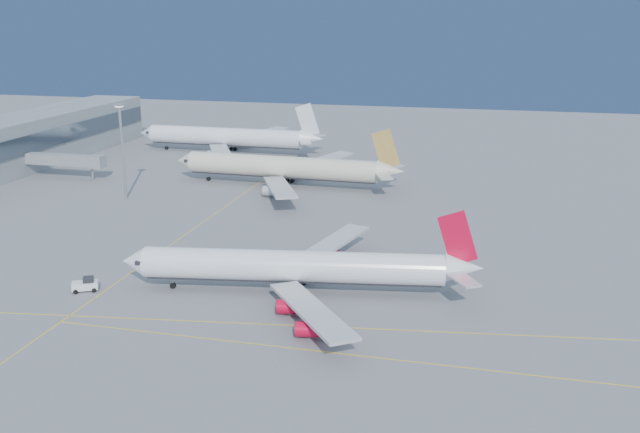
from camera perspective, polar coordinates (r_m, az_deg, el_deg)
The scene contains 9 objects.
ground at distance 111.75m, azimuth 1.66°, elevation -7.58°, with size 500.00×500.00×0.00m, color slate.
terminal at distance 232.91m, azimuth -22.33°, elevation 5.63°, with size 18.40×110.00×15.00m.
jet_bridge at distance 210.49m, azimuth -19.47°, elevation 4.27°, with size 23.60×3.60×6.90m.
taxiway_lines at distance 121.01m, azimuth -4.56°, elevation -5.72°, with size 118.86×140.00×0.02m.
airliner_virgin at distance 117.32m, azimuth -1.58°, elevation -4.07°, with size 59.75×53.16×14.77m.
airliner_etihad at distance 189.85m, azimuth -2.70°, elevation 3.94°, with size 63.65×58.85×16.63m.
airliner_third at distance 237.50m, azimuth -7.27°, elevation 6.32°, with size 64.30×59.45×17.29m.
pushback_tug at distance 125.39m, azimuth -18.24°, elevation -5.20°, with size 4.67×3.96×2.35m.
light_mast at distance 181.44m, azimuth -15.56°, elevation 5.65°, with size 2.03×2.03×23.52m.
Camera 1 is at (21.37, -100.15, 44.74)m, focal length 40.00 mm.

